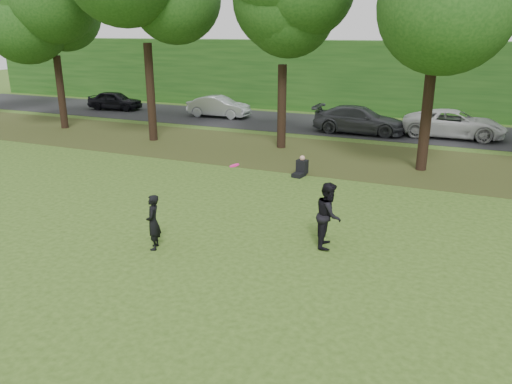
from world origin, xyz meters
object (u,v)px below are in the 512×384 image
frisbee (234,165)px  player_left (153,222)px  seated_person (301,168)px  player_right (329,215)px

frisbee → player_left: bearing=-144.2°
player_left → seated_person: player_left is taller
player_right → seated_person: bearing=13.8°
player_right → seated_person: size_ratio=2.20×
seated_person → player_right: bearing=-56.6°
player_right → frisbee: (-2.48, -0.75, 1.31)m
seated_person → frisbee: bearing=-77.6°
player_left → frisbee: (1.82, 1.32, 1.46)m
frisbee → seated_person: (-0.43, 7.13, -1.92)m
player_right → frisbee: size_ratio=5.01×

